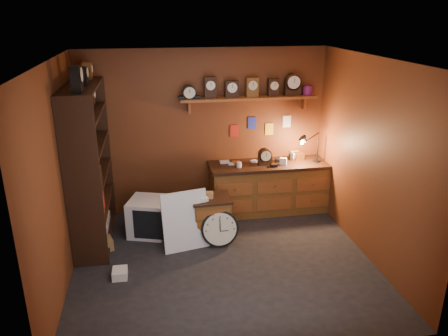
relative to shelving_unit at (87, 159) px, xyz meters
The scene contains 11 objects.
floor 2.40m from the shelving_unit, 28.68° to the right, with size 4.00×4.00×0.00m, color black.
room_shell 2.09m from the shelving_unit, 25.39° to the right, with size 4.02×3.62×2.71m.
shelving_unit is the anchor object (origin of this frame).
workbench 2.99m from the shelving_unit, ahead, with size 2.03×0.66×1.36m.
low_cabinet 1.97m from the shelving_unit, ahead, with size 0.59×0.50×0.74m.
big_round_clock 2.14m from the shelving_unit, 16.54° to the right, with size 0.55×0.17×0.55m.
white_panel 1.90m from the shelving_unit, 21.63° to the right, with size 0.66×0.03×0.88m, color silver.
mini_fridge 1.26m from the shelving_unit, ahead, with size 0.68×0.70×0.56m.
floor_box_a 1.24m from the shelving_unit, 69.23° to the right, with size 0.27×0.23×0.17m, color #997043.
floor_box_b 1.69m from the shelving_unit, 69.58° to the right, with size 0.19×0.22×0.11m, color white.
floor_box_c 1.59m from the shelving_unit, ahead, with size 0.26×0.22×0.20m, color #997043.
Camera 1 is at (-0.88, -5.11, 3.25)m, focal length 35.00 mm.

